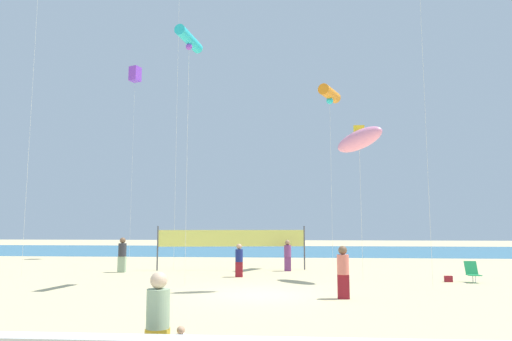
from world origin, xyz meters
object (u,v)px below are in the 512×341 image
at_px(folding_beach_chair, 472,271).
at_px(kite_violet_box, 135,74).
at_px(kite_cyan_tube, 189,40).
at_px(kite_pink_inflatable, 359,140).
at_px(beachgoer_coral_shirt, 343,270).
at_px(beachgoer_charcoal_shirt, 122,254).
at_px(kite_orange_tube, 330,94).
at_px(beachgoer_navy_shirt, 239,259).
at_px(volleyball_net, 232,240).
at_px(mother_figure, 158,320).
at_px(beach_handbag, 448,279).
at_px(beachgoer_plum_shirt, 288,254).

bearing_deg(folding_beach_chair, kite_violet_box, 170.48).
xyz_separation_m(kite_cyan_tube, kite_pink_inflatable, (7.47, 2.20, -4.08)).
bearing_deg(beachgoer_coral_shirt, beachgoer_charcoal_shirt, 105.00).
bearing_deg(kite_orange_tube, beachgoer_charcoal_shirt, -166.24).
xyz_separation_m(beachgoer_charcoal_shirt, kite_pink_inflatable, (11.99, -2.82, 5.36)).
distance_m(beachgoer_navy_shirt, volleyball_net, 3.52).
bearing_deg(mother_figure, beachgoer_navy_shirt, 87.49).
distance_m(beachgoer_coral_shirt, folding_beach_chair, 7.83).
height_order(beachgoer_charcoal_shirt, beachgoer_navy_shirt, beachgoer_charcoal_shirt).
relative_size(mother_figure, beachgoer_charcoal_shirt, 0.93).
relative_size(mother_figure, kite_cyan_tube, 0.16).
bearing_deg(beachgoer_coral_shirt, beach_handbag, 6.72).
bearing_deg(beach_handbag, folding_beach_chair, -3.42).
xyz_separation_m(beachgoer_plum_shirt, beachgoer_coral_shirt, (1.94, -9.27, 0.05)).
bearing_deg(beachgoer_navy_shirt, beach_handbag, -72.90).
xyz_separation_m(beachgoer_navy_shirt, folding_beach_chair, (10.26, -1.26, -0.37)).
bearing_deg(folding_beach_chair, kite_cyan_tube, -146.68).
distance_m(beachgoer_coral_shirt, beachgoer_charcoal_shirt, 13.22).
bearing_deg(beachgoer_plum_shirt, mother_figure, -8.14).
relative_size(beachgoer_coral_shirt, kite_cyan_tube, 0.16).
xyz_separation_m(folding_beach_chair, kite_cyan_tube, (-12.10, -2.05, 9.93)).
bearing_deg(mother_figure, kite_orange_tube, 72.92).
distance_m(beachgoer_navy_shirt, folding_beach_chair, 10.35).
height_order(beachgoer_plum_shirt, beach_handbag, beachgoer_plum_shirt).
bearing_deg(kite_cyan_tube, beachgoer_coral_shirt, -25.67).
relative_size(beachgoer_charcoal_shirt, beach_handbag, 5.50).
height_order(folding_beach_chair, kite_orange_tube, kite_orange_tube).
bearing_deg(kite_orange_tube, beachgoer_plum_shirt, -151.12).
height_order(beachgoer_charcoal_shirt, kite_violet_box, kite_violet_box).
height_order(beachgoer_navy_shirt, kite_violet_box, kite_violet_box).
bearing_deg(beachgoer_plum_shirt, kite_cyan_tube, -34.68).
bearing_deg(mother_figure, folding_beach_chair, 49.33).
height_order(beachgoer_navy_shirt, folding_beach_chair, beachgoer_navy_shirt).
xyz_separation_m(beachgoer_charcoal_shirt, kite_cyan_tube, (4.52, -5.02, 9.44)).
bearing_deg(beachgoer_plum_shirt, beach_handbag, 56.90).
bearing_deg(kite_pink_inflatable, kite_cyan_tube, -163.61).
xyz_separation_m(folding_beach_chair, kite_pink_inflatable, (-4.63, 0.15, 5.86)).
distance_m(beach_handbag, kite_violet_box, 26.75).
bearing_deg(kite_cyan_tube, folding_beach_chair, 9.60).
xyz_separation_m(folding_beach_chair, kite_violet_box, (-19.80, 12.98, 13.64)).
height_order(beachgoer_charcoal_shirt, beach_handbag, beachgoer_charcoal_shirt).
bearing_deg(beachgoer_navy_shirt, volleyball_net, 37.84).
xyz_separation_m(mother_figure, beachgoer_coral_shirt, (3.91, 8.28, 0.04)).
bearing_deg(kite_violet_box, beach_handbag, -34.49).
bearing_deg(beach_handbag, kite_cyan_tube, -169.26).
height_order(mother_figure, beachgoer_charcoal_shirt, beachgoer_charcoal_shirt).
height_order(volleyball_net, kite_orange_tube, kite_orange_tube).
distance_m(mother_figure, beachgoer_navy_shirt, 14.50).
distance_m(beachgoer_charcoal_shirt, beach_handbag, 15.91).
height_order(beachgoer_coral_shirt, kite_pink_inflatable, kite_pink_inflatable).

